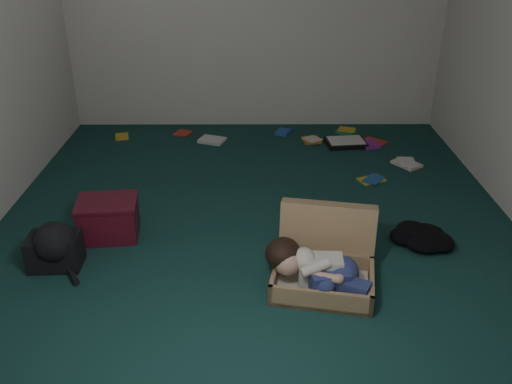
{
  "coord_description": "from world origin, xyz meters",
  "views": [
    {
      "loc": [
        -0.01,
        -3.62,
        2.12
      ],
      "look_at": [
        0.0,
        -0.15,
        0.35
      ],
      "focal_mm": 38.0,
      "sensor_mm": 36.0,
      "label": 1
    }
  ],
  "objects": [
    {
      "name": "floor",
      "position": [
        0.0,
        0.0,
        0.0
      ],
      "size": [
        4.5,
        4.5,
        0.0
      ],
      "primitive_type": "plane",
      "color": "#133834",
      "rests_on": "ground"
    },
    {
      "name": "wall_back",
      "position": [
        0.0,
        2.25,
        1.3
      ],
      "size": [
        4.5,
        0.0,
        4.5
      ],
      "primitive_type": "plane",
      "rotation": [
        1.57,
        0.0,
        0.0
      ],
      "color": "silver",
      "rests_on": "ground"
    },
    {
      "name": "wall_front",
      "position": [
        0.0,
        -2.25,
        1.3
      ],
      "size": [
        4.5,
        0.0,
        4.5
      ],
      "primitive_type": "plane",
      "rotation": [
        -1.57,
        0.0,
        0.0
      ],
      "color": "silver",
      "rests_on": "ground"
    },
    {
      "name": "suitcase",
      "position": [
        0.44,
        -0.71,
        0.14
      ],
      "size": [
        0.73,
        0.72,
        0.46
      ],
      "rotation": [
        0.0,
        0.0,
        -0.19
      ],
      "color": "#A5845B",
      "rests_on": "floor"
    },
    {
      "name": "person",
      "position": [
        0.37,
        -0.86,
        0.18
      ],
      "size": [
        0.66,
        0.42,
        0.29
      ],
      "rotation": [
        0.0,
        0.0,
        -0.19
      ],
      "color": "silver",
      "rests_on": "suitcase"
    },
    {
      "name": "maroon_bin",
      "position": [
        -1.08,
        -0.18,
        0.15
      ],
      "size": [
        0.46,
        0.38,
        0.3
      ],
      "rotation": [
        0.0,
        0.0,
        0.11
      ],
      "color": "#4C0F1E",
      "rests_on": "floor"
    },
    {
      "name": "backpack",
      "position": [
        -1.35,
        -0.56,
        0.13
      ],
      "size": [
        0.43,
        0.35,
        0.25
      ],
      "primitive_type": null,
      "rotation": [
        0.0,
        0.0,
        0.03
      ],
      "color": "black",
      "rests_on": "floor"
    },
    {
      "name": "clothing_pile",
      "position": [
        1.2,
        -0.29,
        0.07
      ],
      "size": [
        0.55,
        0.5,
        0.14
      ],
      "primitive_type": null,
      "rotation": [
        0.0,
        0.0,
        0.34
      ],
      "color": "black",
      "rests_on": "floor"
    },
    {
      "name": "paper_tray",
      "position": [
        0.94,
        1.62,
        0.03
      ],
      "size": [
        0.43,
        0.34,
        0.06
      ],
      "rotation": [
        0.0,
        0.0,
        0.11
      ],
      "color": "black",
      "rests_on": "floor"
    },
    {
      "name": "book_scatter",
      "position": [
        0.41,
        1.63,
        0.01
      ],
      "size": [
        3.08,
        1.44,
        0.02
      ],
      "color": "gold",
      "rests_on": "floor"
    }
  ]
}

